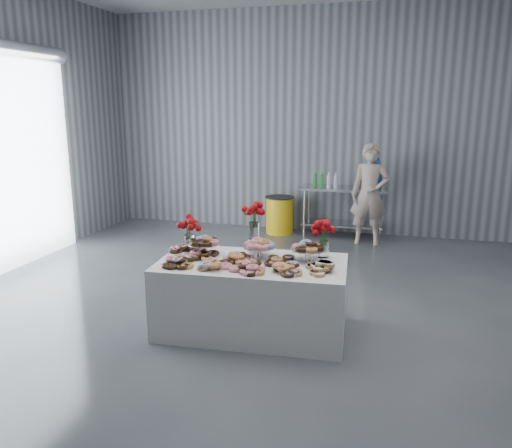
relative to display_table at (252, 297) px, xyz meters
The scene contains 16 objects.
ground 0.38m from the display_table, 15.67° to the right, with size 9.00×9.00×0.00m, color #3C3F45.
room_walls 2.28m from the display_table, 166.08° to the left, with size 8.04×9.04×4.02m.
display_table is the anchor object (origin of this frame).
prep_table 4.12m from the display_table, 82.81° to the left, with size 1.50×0.60×0.90m.
donut_mounds 0.42m from the display_table, 90.00° to the right, with size 1.80×0.80×0.09m, color #C29147, non-canonical shape.
cake_stand_left 0.77m from the display_table, 168.78° to the left, with size 0.36×0.36×0.17m.
cake_stand_mid 0.54m from the display_table, 75.60° to the left, with size 0.36×0.36×0.17m.
cake_stand_right 0.77m from the display_table, 19.29° to the left, with size 0.36×0.36×0.17m.
danish_pile 0.88m from the display_table, ahead, with size 0.48×0.48×0.11m, color white, non-canonical shape.
bouquet_left 1.04m from the display_table, 165.60° to the left, with size 0.26×0.26×0.42m.
bouquet_right 1.02m from the display_table, 27.23° to the left, with size 0.26×0.26×0.42m.
bouquet_center 0.83m from the display_table, 102.16° to the left, with size 0.26×0.26×0.57m.
water_jug 4.28m from the display_table, 76.04° to the left, with size 0.28×0.28×0.55m.
drink_bottles 4.04m from the display_table, 87.20° to the left, with size 0.54×0.08×0.27m, color #268C33, non-canonical shape.
person 3.94m from the display_table, 75.59° to the left, with size 0.62×0.41×1.69m, color #CC8C93.
trash_barrel 4.13m from the display_table, 98.85° to the left, with size 0.53×0.53×0.68m.
Camera 1 is at (1.27, -4.63, 2.30)m, focal length 35.00 mm.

